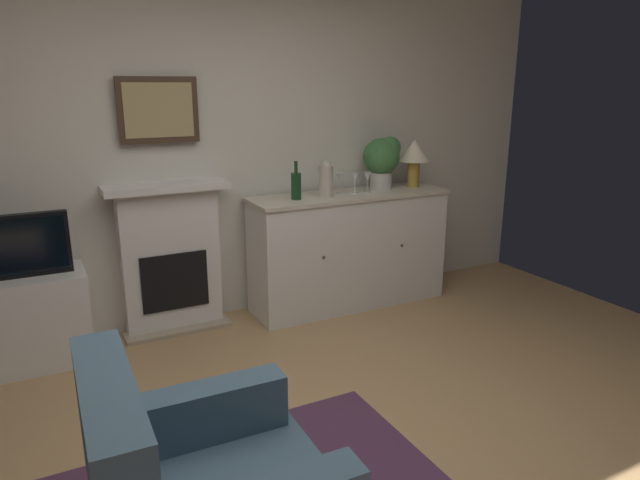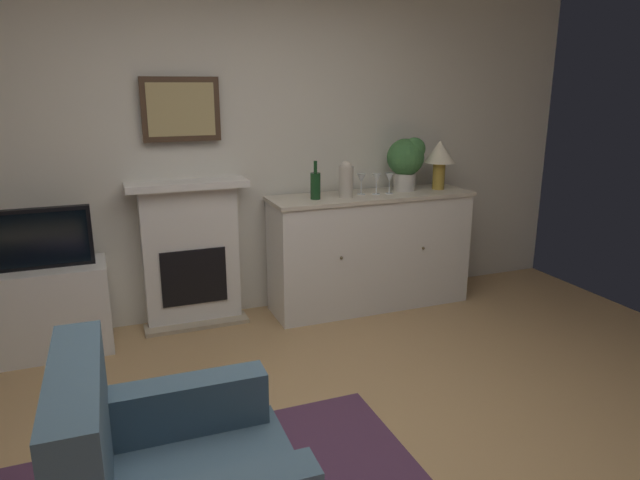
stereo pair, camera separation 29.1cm
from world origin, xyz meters
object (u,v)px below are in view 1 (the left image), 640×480
Objects in this scene: fireplace_unit at (171,258)px; table_lamp at (414,154)px; tv_set at (16,246)px; tv_cabinet at (27,321)px; potted_plant_small at (383,158)px; sideboard_cabinet at (349,249)px; wine_glass_right at (367,178)px; framed_picture at (158,110)px; vase_decorative at (326,179)px; wine_glass_left at (340,179)px; wine_glass_center at (355,178)px; wine_bottle at (296,185)px.

table_lamp is at bearing -5.00° from fireplace_unit.
table_lamp reaches higher than tv_set.
potted_plant_small is (2.72, 0.03, 0.89)m from tv_cabinet.
wine_glass_right reaches higher than sideboard_cabinet.
tv_set is (0.00, -0.02, 0.50)m from tv_cabinet.
tv_set reaches higher than sideboard_cabinet.
vase_decorative is (1.17, -0.27, -0.53)m from framed_picture.
wine_glass_left is at bearing -176.41° from potted_plant_small.
tv_cabinet is at bearing 179.64° from sideboard_cabinet.
table_lamp is at bearing -6.27° from framed_picture.
table_lamp is 2.42× the size of wine_glass_center.
fireplace_unit is 1.30m from vase_decorative.
table_lamp is 1.38× the size of wine_bottle.
tv_cabinet is (-0.97, -0.16, -0.24)m from fireplace_unit.
wine_glass_right is 0.22× the size of tv_cabinet.
wine_bottle is at bearing -174.79° from potted_plant_small.
fireplace_unit is 1.54m from wine_glass_center.
fireplace_unit and wine_glass_left have the same top height.
sideboard_cabinet is 3.84× the size of potted_plant_small.
wine_bottle is 1.76× the size of wine_glass_left.
framed_picture is 1.64m from tv_cabinet.
fireplace_unit reaches higher than tv_set.
wine_bottle reaches higher than vase_decorative.
wine_bottle is at bearing 179.52° from wine_glass_right.
wine_bottle is at bearing -176.54° from sideboard_cabinet.
framed_picture is 1.38× the size of table_lamp.
fireplace_unit is 1.03m from tv_set.
sideboard_cabinet is 0.65m from vase_decorative.
table_lamp reaches higher than wine_glass_left.
sideboard_cabinet is 0.97m from table_lamp.
table_lamp is 1.12m from wine_bottle.
sideboard_cabinet is at bearing -7.17° from fireplace_unit.
wine_glass_left is at bearing 166.58° from sideboard_cabinet.
framed_picture is 0.33× the size of sideboard_cabinet.
wine_glass_center is (1.44, -0.20, 0.51)m from fireplace_unit.
potted_plant_small reaches higher than sideboard_cabinet.
framed_picture reaches higher than wine_glass_center.
tv_set reaches higher than tv_cabinet.
potted_plant_small reaches higher than fireplace_unit.
framed_picture is at bearing 90.00° from fireplace_unit.
wine_bottle is 0.84m from potted_plant_small.
tv_cabinet is 2.86m from potted_plant_small.
wine_bottle is at bearing -0.64° from tv_set.
wine_bottle reaches higher than tv_cabinet.
framed_picture reaches higher than wine_glass_right.
wine_glass_center is 0.27m from vase_decorative.
framed_picture reaches higher than wine_glass_left.
potted_plant_small is (0.58, 0.10, 0.12)m from vase_decorative.
tv_cabinet is at bearing -167.99° from framed_picture.
tv_cabinet is (-2.41, 0.04, -0.75)m from wine_glass_center.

